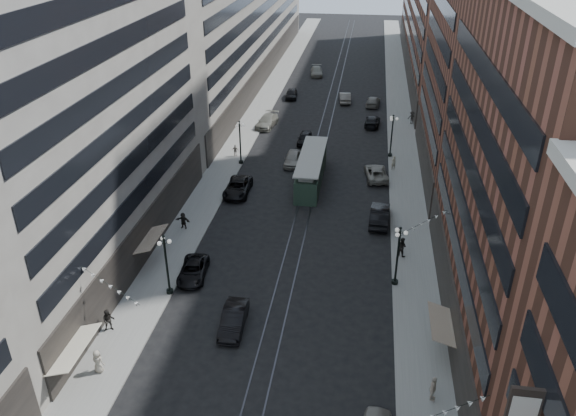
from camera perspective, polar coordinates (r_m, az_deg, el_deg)
The scene contains 35 objects.
ground at distance 73.59m, azimuth 3.11°, elevation 5.60°, with size 220.00×220.00×0.00m, color black.
sidewalk_west at distance 84.36m, azimuth -3.76°, elevation 8.63°, with size 4.00×180.00×0.15m, color gray.
sidewalk_east at distance 82.82m, azimuth 11.45°, elevation 7.75°, with size 4.00×180.00×0.15m, color gray.
rail_west at distance 82.94m, azimuth 3.29°, elevation 8.25°, with size 0.12×180.00×0.02m, color #2D2D33.
rail_east at distance 82.84m, azimuth 4.27°, elevation 8.20°, with size 0.12×180.00×0.02m, color #2D2D33.
building_west_mid at distance 48.82m, azimuth -20.36°, elevation 9.53°, with size 8.00×36.00×28.00m, color #A19C8F.
building_west_far at distance 107.30m, azimuth -4.36°, elevation 19.94°, with size 8.00×90.00×26.00m, color #A19C8F.
building_east_mid at distance 40.78m, azimuth 23.39°, elevation 2.34°, with size 8.00×30.00×24.00m, color brown.
building_east_far at distance 114.43m, azimuth 14.62°, elevation 19.19°, with size 8.00×72.00×24.00m, color brown.
lamppost_sw_far at distance 46.18m, azimuth -12.25°, elevation -5.47°, with size 1.03×1.14×5.52m.
lamppost_sw_mid at distance 69.22m, azimuth -4.89°, elevation 6.81°, with size 1.03×1.14×5.52m.
lamppost_se_far at distance 47.10m, azimuth 11.09°, elevation -4.61°, with size 1.03×1.14×5.52m.
lamppost_se_mid at distance 72.31m, azimuth 10.50°, elevation 7.38°, with size 1.03×1.14×5.52m.
streetcar at distance 64.77m, azimuth 2.37°, elevation 3.87°, with size 2.71×12.24×3.38m.
car_2 at distance 49.25m, azimuth -9.61°, elevation -6.26°, with size 2.20×4.78×1.33m, color black.
car_5 at distance 43.35m, azimuth -5.55°, elevation -11.19°, with size 1.66×4.77×1.57m, color black.
pedestrian_1 at distance 41.52m, azimuth -18.76°, elevation -14.53°, with size 0.86×0.47×1.77m, color #A89F8B.
pedestrian_2 at distance 44.66m, azimuth -17.76°, elevation -10.81°, with size 0.90×0.49×1.85m, color black.
pedestrian_4 at distance 38.79m, azimuth 14.52°, elevation -17.34°, with size 1.07×0.49×1.83m, color beige.
car_7 at distance 62.66m, azimuth -5.12°, elevation 2.11°, with size 2.58×5.59×1.55m, color black.
car_8 at distance 82.63m, azimuth -2.15°, elevation 8.80°, with size 2.31×5.69×1.65m, color gray.
car_9 at distance 95.80m, azimuth 0.36°, elevation 11.52°, with size 1.80×4.48×1.53m, color black.
car_10 at distance 57.28m, azimuth 9.30°, elevation -0.70°, with size 1.88×5.38×1.77m, color black.
car_11 at distance 66.84m, azimuth 8.94°, elevation 3.55°, with size 2.44×5.29×1.47m, color gray.
car_12 at distance 83.85m, azimuth 8.57°, elevation 8.73°, with size 2.03×4.99×1.45m, color black.
car_13 at distance 76.42m, azimuth 1.70°, elevation 7.10°, with size 1.74×4.33×1.48m, color black.
car_14 at distance 94.25m, azimuth 5.82°, elevation 11.12°, with size 1.70×4.87×1.60m, color #68655D.
pedestrian_5 at distance 56.26m, azimuth -10.60°, elevation -1.26°, with size 1.57×0.45×1.69m, color black.
pedestrian_6 at distance 72.26m, azimuth -5.37°, elevation 5.85°, with size 0.88×0.40×1.50m, color #A99B8C.
pedestrian_7 at distance 52.04m, azimuth 11.48°, elevation -3.86°, with size 0.90×0.49×1.85m, color black.
pedestrian_8 at distance 69.15m, azimuth 10.67°, elevation 4.55°, with size 0.65×0.43×1.79m, color #A49E88.
pedestrian_9 at distance 85.20m, azimuth 12.47°, elevation 8.95°, with size 1.22×0.50×1.89m, color black.
car_extra_0 at distance 93.00m, azimuth 8.65°, elevation 10.66°, with size 2.02×4.97×1.44m, color #636058.
car_extra_1 at distance 69.80m, azimuth 0.48°, elevation 5.05°, with size 1.86×4.63×1.58m, color gray.
car_extra_2 at distance 109.99m, azimuth 2.92°, elevation 13.70°, with size 2.21×5.44×1.58m, color slate.
Camera 1 is at (5.86, -7.74, 28.17)m, focal length 35.00 mm.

